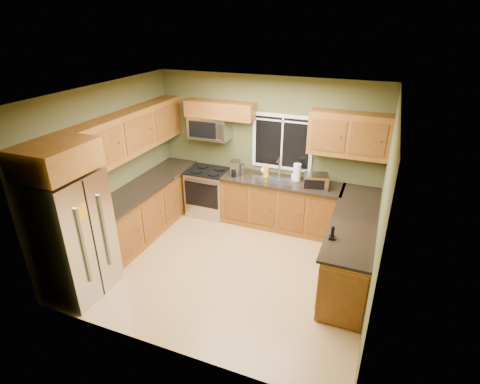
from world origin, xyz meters
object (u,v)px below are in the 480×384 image
Objects in this scene: range at (209,192)px; microwave at (210,128)px; toaster_oven at (316,181)px; paper_towel_roll at (297,172)px; refrigerator at (73,236)px; soap_bottle_c at (264,169)px; cordless_phone at (332,235)px; kettle at (242,169)px; soap_bottle_b at (294,175)px; coffee_maker at (235,169)px; soap_bottle_a at (266,171)px.

range is 1.27m from microwave.
paper_towel_roll is at bearing 152.01° from toaster_oven.
soap_bottle_c is at bearing 59.90° from refrigerator.
paper_towel_roll is at bearing 50.41° from refrigerator.
cordless_phone is at bearing -31.79° from range.
refrigerator is at bearing -103.97° from range.
paper_towel_roll reaches higher than range.
kettle is (1.39, 2.80, 0.15)m from refrigerator.
soap_bottle_c is (-0.60, 0.09, -0.00)m from soap_bottle_b.
kettle is at bearing -9.00° from microwave.
kettle is at bearing 2.12° from range.
paper_towel_roll is (2.39, 2.89, 0.20)m from refrigerator.
soap_bottle_c is 0.87× the size of cordless_phone.
paper_towel_roll is 2.11× the size of soap_bottle_c.
kettle is 0.96m from soap_bottle_b.
toaster_oven is 2.79× the size of soap_bottle_c.
microwave is 2.70× the size of coffee_maker.
soap_bottle_a is 1.54× the size of soap_bottle_b.
soap_bottle_a is (-0.55, -0.09, -0.02)m from paper_towel_roll.
paper_towel_roll reaches higher than coffee_maker.
soap_bottle_a is at bearing 131.38° from cordless_phone.
microwave is (-0.00, 0.14, 1.26)m from range.
toaster_oven is 2.43× the size of cordless_phone.
toaster_oven is at bearing 108.75° from cordless_phone.
kettle is 2.51m from cordless_phone.
soap_bottle_a is (1.15, -0.11, -0.66)m from microwave.
toaster_oven is at bearing -4.50° from kettle.
soap_bottle_a is at bearing 1.51° from range.
soap_bottle_a reaches higher than cordless_phone.
soap_bottle_a is at bearing -62.64° from soap_bottle_c.
soap_bottle_c is (1.74, 3.00, 0.12)m from refrigerator.
kettle is 1.46× the size of soap_bottle_c.
cordless_phone is at bearing -48.62° from soap_bottle_a.
refrigerator is at bearing -123.35° from soap_bottle_a.
toaster_oven is at bearing -0.71° from coffee_maker.
refrigerator is at bearing -135.88° from toaster_oven.
microwave reaches higher than coffee_maker.
soap_bottle_c is at bearing 170.31° from paper_towel_roll.
refrigerator is 6.78× the size of soap_bottle_a.
microwave is 2.20× the size of paper_towel_roll.
refrigerator is 3.49m from cordless_phone.
coffee_maker is 1.09m from soap_bottle_b.
soap_bottle_c is (-0.10, 0.20, -0.05)m from soap_bottle_a.
soap_bottle_c is at bearing 130.08° from cordless_phone.
toaster_oven is at bearing -16.91° from soap_bottle_c.
range is 1.75m from soap_bottle_b.
soap_bottle_c is at bearing 117.36° from soap_bottle_a.
kettle is at bearing 175.50° from toaster_oven.
microwave reaches higher than cordless_phone.
refrigerator reaches higher than soap_bottle_a.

